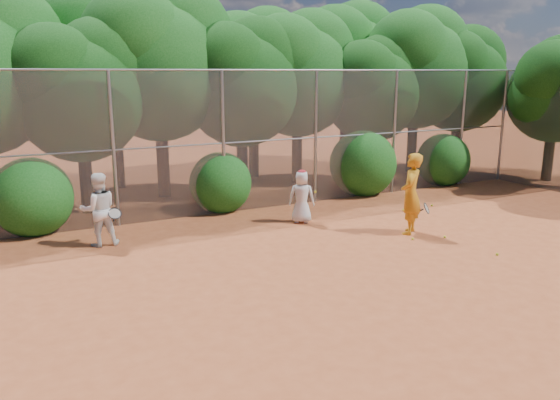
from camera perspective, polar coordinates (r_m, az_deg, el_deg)
ground at (r=11.24m, az=10.47°, el=-7.56°), size 80.00×80.00×0.00m
fence_back at (r=15.75m, az=-2.94°, el=6.32°), size 20.05×0.09×4.03m
tree_2 at (r=16.25m, az=-20.16°, el=11.18°), size 3.99×3.47×5.47m
tree_3 at (r=17.72m, az=-12.49°, el=14.40°), size 4.89×4.26×6.70m
tree_4 at (r=17.96m, az=-3.99°, el=12.62°), size 4.19×3.64×5.73m
tree_5 at (r=19.78m, az=1.93°, el=13.54°), size 4.51×3.92×6.17m
tree_6 at (r=20.28m, az=9.64°, el=11.72°), size 3.86×3.36×5.29m
tree_7 at (r=22.32m, az=14.12°, el=13.72°), size 4.77×4.14×6.53m
tree_8 at (r=23.45m, az=18.32°, el=12.28°), size 4.25×3.70×5.82m
tree_10 at (r=19.66m, az=-17.12°, el=14.67°), size 5.15×4.48×7.06m
tree_11 at (r=20.76m, az=-2.75°, el=13.84°), size 4.64×4.03×6.35m
tree_12 at (r=23.49m, az=7.01°, el=14.54°), size 5.02×4.37×6.88m
tree_13 at (r=22.35m, az=26.92°, el=10.62°), size 3.86×3.36×5.29m
bush_0 at (r=14.89m, az=-24.53°, el=0.61°), size 2.00×2.00×2.00m
bush_1 at (r=15.88m, az=-6.24°, el=2.10°), size 1.80×1.80×1.80m
bush_2 at (r=18.19m, az=8.66°, el=4.09°), size 2.20×2.20×2.20m
bush_3 at (r=20.43m, az=16.69°, el=4.26°), size 1.90×1.90×1.90m
player_yellow at (r=13.84m, az=13.53°, el=0.62°), size 0.95×0.85×2.02m
player_teen at (r=14.53m, az=2.29°, el=0.38°), size 0.82×0.75×1.44m
player_white at (r=13.23m, az=-18.41°, el=-0.96°), size 0.88×0.75×1.72m
ball_0 at (r=13.53m, az=13.70°, el=-3.96°), size 0.07×0.07×0.07m
ball_1 at (r=16.25m, az=12.77°, el=-1.02°), size 0.07×0.07×0.07m
ball_2 at (r=12.98m, az=21.75°, el=-5.29°), size 0.07×0.07×0.07m
ball_3 at (r=13.89m, az=16.84°, el=-3.70°), size 0.07×0.07×0.07m
ball_4 at (r=17.03m, az=15.58°, el=-0.53°), size 0.07×0.07×0.07m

